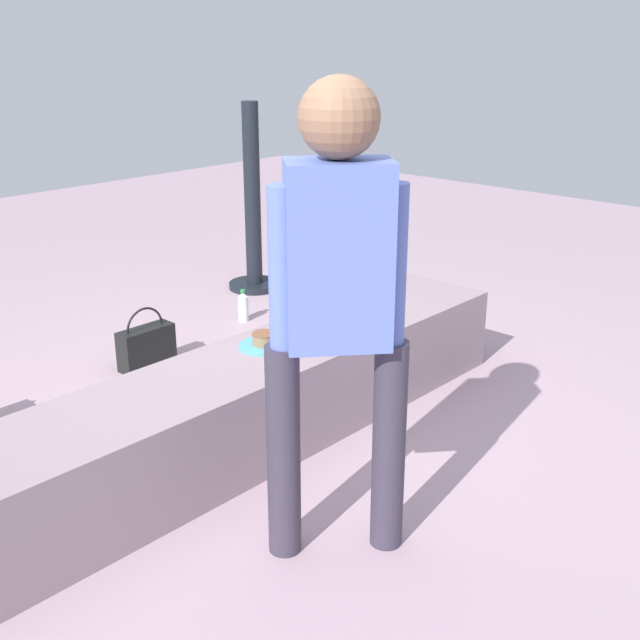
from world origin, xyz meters
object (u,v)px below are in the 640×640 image
at_px(child_seated, 311,290).
at_px(cake_plate, 264,342).
at_px(gift_bag, 309,317).
at_px(handbag_black_leather, 146,346).
at_px(adult_standing, 338,286).
at_px(water_bottle_near_gift, 243,307).

bearing_deg(child_seated, cake_plate, 166.64).
bearing_deg(gift_bag, handbag_black_leather, 151.91).
relative_size(adult_standing, handbag_black_leather, 4.74).
bearing_deg(cake_plate, handbag_black_leather, 85.57).
relative_size(gift_bag, water_bottle_near_gift, 1.86).
height_order(gift_bag, water_bottle_near_gift, gift_bag).
bearing_deg(gift_bag, cake_plate, -147.14).
distance_m(adult_standing, cake_plate, 1.03).
xyz_separation_m(child_seated, handbag_black_leather, (-0.16, 1.06, -0.50)).
relative_size(cake_plate, gift_bag, 0.60).
relative_size(child_seated, handbag_black_leather, 1.46).
bearing_deg(adult_standing, water_bottle_near_gift, 55.69).
xyz_separation_m(cake_plate, water_bottle_near_gift, (0.91, 1.15, -0.34)).
height_order(adult_standing, handbag_black_leather, adult_standing).
height_order(gift_bag, handbag_black_leather, gift_bag).
relative_size(child_seated, gift_bag, 1.30).
bearing_deg(water_bottle_near_gift, child_seated, -118.97).
relative_size(adult_standing, gift_bag, 4.22).
distance_m(adult_standing, water_bottle_near_gift, 2.50).
distance_m(cake_plate, gift_bag, 1.08).
bearing_deg(child_seated, water_bottle_near_gift, 61.03).
relative_size(water_bottle_near_gift, handbag_black_leather, 0.60).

